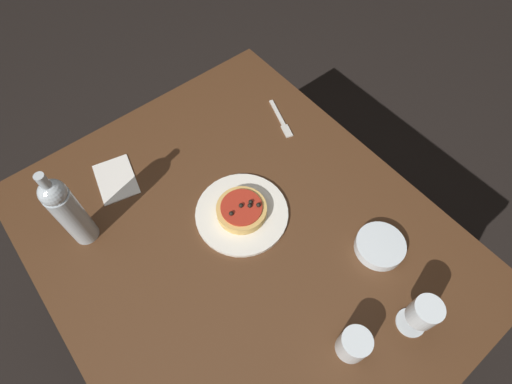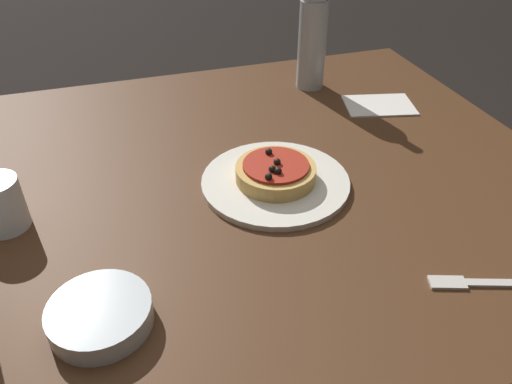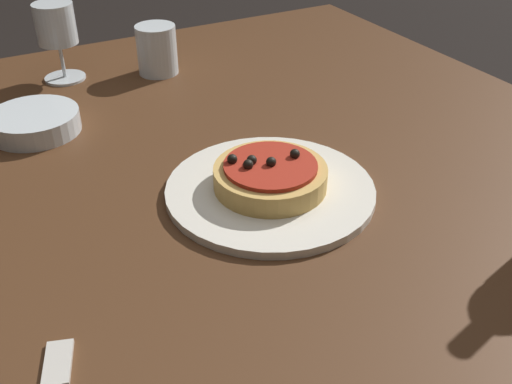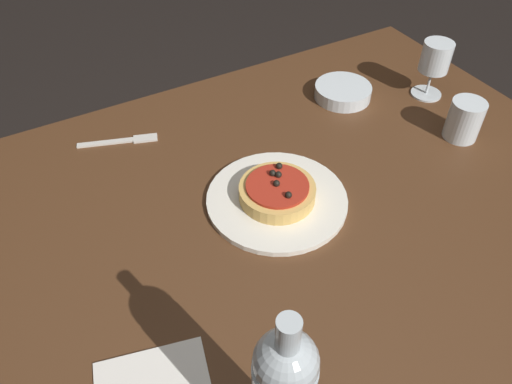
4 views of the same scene
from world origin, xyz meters
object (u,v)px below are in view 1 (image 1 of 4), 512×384
object	(u,v)px
water_cup	(354,344)
side_bowl	(380,246)
pizza	(242,210)
wine_bottle	(68,211)
fork	(281,121)
dining_table	(243,248)
dinner_plate	(242,213)
wine_glass	(424,313)

from	to	relation	value
water_cup	side_bowl	xyz separation A→B (m)	(-0.14, 0.27, -0.03)
pizza	wine_bottle	distance (m)	0.49
side_bowl	pizza	bearing A→B (deg)	-144.60
fork	dining_table	bearing A→B (deg)	-36.23
dining_table	wine_bottle	xyz separation A→B (m)	(-0.31, -0.36, 0.23)
water_cup	fork	distance (m)	0.79
dining_table	dinner_plate	size ratio (longest dim) A/B	4.56
dinner_plate	side_bowl	xyz separation A→B (m)	(0.35, 0.25, 0.01)
dining_table	wine_glass	xyz separation A→B (m)	(0.48, 0.20, 0.18)
water_cup	side_bowl	size ratio (longest dim) A/B	0.65
dinner_plate	wine_glass	distance (m)	0.57
wine_glass	fork	xyz separation A→B (m)	(-0.76, 0.20, -0.10)
dining_table	fork	distance (m)	0.49
side_bowl	water_cup	bearing A→B (deg)	-61.88
pizza	side_bowl	size ratio (longest dim) A/B	1.07
dining_table	pizza	bearing A→B (deg)	142.92
dining_table	fork	world-z (taller)	fork
pizza	wine_glass	bearing A→B (deg)	15.31
pizza	wine_glass	xyz separation A→B (m)	(0.55, 0.15, 0.07)
pizza	fork	size ratio (longest dim) A/B	0.86
fork	side_bowl	bearing A→B (deg)	8.55
pizza	water_cup	distance (m)	0.49
dining_table	pizza	distance (m)	0.13
dinner_plate	pizza	size ratio (longest dim) A/B	1.86
wine_bottle	dinner_plate	bearing A→B (deg)	59.38
wine_glass	dinner_plate	bearing A→B (deg)	-164.67
water_cup	fork	world-z (taller)	water_cup
water_cup	fork	xyz separation A→B (m)	(-0.70, 0.37, -0.05)
wine_bottle	water_cup	world-z (taller)	wine_bottle
water_cup	wine_bottle	bearing A→B (deg)	-152.24
wine_glass	fork	bearing A→B (deg)	165.52
wine_glass	fork	distance (m)	0.79
wine_glass	fork	world-z (taller)	wine_glass
dinner_plate	pizza	distance (m)	0.02
dinner_plate	wine_glass	xyz separation A→B (m)	(0.55, 0.15, 0.10)
wine_glass	dining_table	bearing A→B (deg)	-157.61
wine_bottle	side_bowl	bearing A→B (deg)	48.06
side_bowl	wine_glass	bearing A→B (deg)	-25.61
wine_bottle	side_bowl	world-z (taller)	wine_bottle
dining_table	water_cup	distance (m)	0.44
pizza	dining_table	bearing A→B (deg)	-37.08
dinner_plate	water_cup	size ratio (longest dim) A/B	3.04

